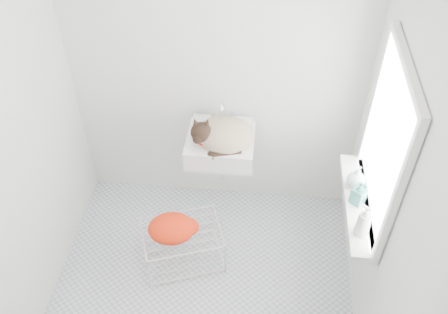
# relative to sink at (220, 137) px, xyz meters

# --- Properties ---
(floor) EXTENTS (2.20, 2.00, 0.02)m
(floor) POSITION_rel_sink_xyz_m (-0.06, -0.74, -0.85)
(floor) COLOR silver
(floor) RESTS_ON ground
(back_wall) EXTENTS (2.20, 0.02, 2.50)m
(back_wall) POSITION_rel_sink_xyz_m (-0.06, 0.26, 0.40)
(back_wall) COLOR silver
(back_wall) RESTS_ON ground
(right_wall) EXTENTS (0.02, 2.00, 2.50)m
(right_wall) POSITION_rel_sink_xyz_m (1.04, -0.74, 0.40)
(right_wall) COLOR silver
(right_wall) RESTS_ON ground
(left_wall) EXTENTS (0.02, 2.00, 2.50)m
(left_wall) POSITION_rel_sink_xyz_m (-1.16, -0.74, 0.40)
(left_wall) COLOR silver
(left_wall) RESTS_ON ground
(window_glass) EXTENTS (0.01, 0.80, 1.00)m
(window_glass) POSITION_rel_sink_xyz_m (1.03, -0.54, 0.50)
(window_glass) COLOR white
(window_glass) RESTS_ON right_wall
(window_frame) EXTENTS (0.04, 0.90, 1.10)m
(window_frame) POSITION_rel_sink_xyz_m (1.01, -0.54, 0.50)
(window_frame) COLOR white
(window_frame) RESTS_ON right_wall
(windowsill) EXTENTS (0.16, 0.88, 0.04)m
(windowsill) POSITION_rel_sink_xyz_m (0.95, -0.54, -0.02)
(windowsill) COLOR white
(windowsill) RESTS_ON right_wall
(sink) EXTENTS (0.50, 0.44, 0.20)m
(sink) POSITION_rel_sink_xyz_m (0.00, 0.00, 0.00)
(sink) COLOR white
(sink) RESTS_ON back_wall
(faucet) EXTENTS (0.18, 0.13, 0.18)m
(faucet) POSITION_rel_sink_xyz_m (-0.00, 0.18, 0.14)
(faucet) COLOR silver
(faucet) RESTS_ON sink
(cat) EXTENTS (0.44, 0.35, 0.28)m
(cat) POSITION_rel_sink_xyz_m (0.01, -0.02, 0.04)
(cat) COLOR tan
(cat) RESTS_ON sink
(wire_rack) EXTENTS (0.67, 0.57, 0.34)m
(wire_rack) POSITION_rel_sink_xyz_m (-0.24, -0.50, -0.70)
(wire_rack) COLOR silver
(wire_rack) RESTS_ON floor
(towel) EXTENTS (0.37, 0.28, 0.14)m
(towel) POSITION_rel_sink_xyz_m (-0.30, -0.54, -0.48)
(towel) COLOR #CA500D
(towel) RESTS_ON wire_rack
(bottle_a) EXTENTS (0.11, 0.11, 0.20)m
(bottle_a) POSITION_rel_sink_xyz_m (0.94, -0.80, 0.00)
(bottle_a) COLOR silver
(bottle_a) RESTS_ON windowsill
(bottle_b) EXTENTS (0.11, 0.11, 0.18)m
(bottle_b) POSITION_rel_sink_xyz_m (0.94, -0.55, 0.00)
(bottle_b) COLOR #2F7164
(bottle_b) RESTS_ON windowsill
(bottle_c) EXTENTS (0.18, 0.18, 0.16)m
(bottle_c) POSITION_rel_sink_xyz_m (0.94, -0.40, 0.00)
(bottle_c) COLOR white
(bottle_c) RESTS_ON windowsill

